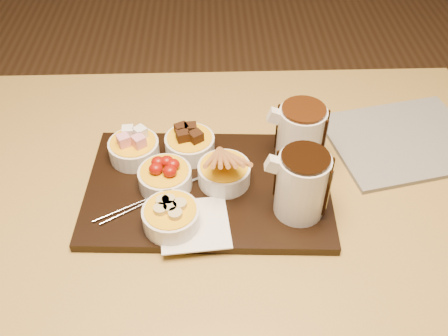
{
  "coord_description": "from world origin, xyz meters",
  "views": [
    {
      "loc": [
        -0.0,
        -0.68,
        1.45
      ],
      "look_at": [
        0.02,
        -0.01,
        0.81
      ],
      "focal_mm": 40.0,
      "sensor_mm": 36.0,
      "label": 1
    }
  ],
  "objects_px": {
    "bowl_strawberries": "(165,179)",
    "dining_table": "(215,219)",
    "newspaper": "(403,140)",
    "pitcher_dark_chocolate": "(302,185)",
    "serving_board": "(208,188)",
    "pitcher_milk_chocolate": "(300,137)"
  },
  "relations": [
    {
      "from": "bowl_strawberries",
      "to": "dining_table",
      "type": "bearing_deg",
      "value": 8.54
    },
    {
      "from": "dining_table",
      "to": "newspaper",
      "type": "relative_size",
      "value": 3.97
    },
    {
      "from": "dining_table",
      "to": "newspaper",
      "type": "distance_m",
      "value": 0.43
    },
    {
      "from": "dining_table",
      "to": "pitcher_dark_chocolate",
      "type": "xyz_separation_m",
      "value": [
        0.15,
        -0.08,
        0.18
      ]
    },
    {
      "from": "dining_table",
      "to": "newspaper",
      "type": "bearing_deg",
      "value": 16.12
    },
    {
      "from": "serving_board",
      "to": "pitcher_milk_chocolate",
      "type": "distance_m",
      "value": 0.2
    },
    {
      "from": "pitcher_milk_chocolate",
      "to": "newspaper",
      "type": "height_order",
      "value": "pitcher_milk_chocolate"
    },
    {
      "from": "dining_table",
      "to": "pitcher_dark_chocolate",
      "type": "height_order",
      "value": "pitcher_dark_chocolate"
    },
    {
      "from": "dining_table",
      "to": "bowl_strawberries",
      "type": "xyz_separation_m",
      "value": [
        -0.09,
        -0.01,
        0.14
      ]
    },
    {
      "from": "serving_board",
      "to": "pitcher_dark_chocolate",
      "type": "bearing_deg",
      "value": -19.98
    },
    {
      "from": "pitcher_dark_chocolate",
      "to": "pitcher_milk_chocolate",
      "type": "relative_size",
      "value": 1.0
    },
    {
      "from": "bowl_strawberries",
      "to": "pitcher_dark_chocolate",
      "type": "height_order",
      "value": "pitcher_dark_chocolate"
    },
    {
      "from": "bowl_strawberries",
      "to": "pitcher_milk_chocolate",
      "type": "distance_m",
      "value": 0.27
    },
    {
      "from": "newspaper",
      "to": "serving_board",
      "type": "bearing_deg",
      "value": -174.83
    },
    {
      "from": "pitcher_dark_chocolate",
      "to": "newspaper",
      "type": "relative_size",
      "value": 0.41
    },
    {
      "from": "dining_table",
      "to": "pitcher_milk_chocolate",
      "type": "xyz_separation_m",
      "value": [
        0.17,
        0.05,
        0.18
      ]
    },
    {
      "from": "serving_board",
      "to": "pitcher_dark_chocolate",
      "type": "height_order",
      "value": "pitcher_dark_chocolate"
    },
    {
      "from": "pitcher_milk_chocolate",
      "to": "bowl_strawberries",
      "type": "bearing_deg",
      "value": -163.61
    },
    {
      "from": "serving_board",
      "to": "bowl_strawberries",
      "type": "distance_m",
      "value": 0.08
    },
    {
      "from": "serving_board",
      "to": "pitcher_milk_chocolate",
      "type": "relative_size",
      "value": 3.73
    },
    {
      "from": "pitcher_milk_chocolate",
      "to": "pitcher_dark_chocolate",
      "type": "bearing_deg",
      "value": -94.4
    },
    {
      "from": "pitcher_milk_chocolate",
      "to": "serving_board",
      "type": "bearing_deg",
      "value": -158.2
    }
  ]
}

